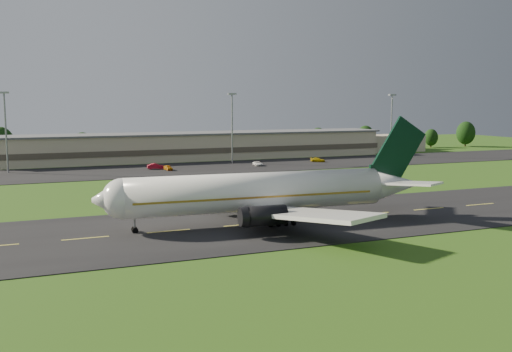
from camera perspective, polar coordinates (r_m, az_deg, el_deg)
name	(u,v)px	position (r m, az deg, el deg)	size (l,w,h in m)	color
ground	(373,214)	(92.62, 11.59, -3.77)	(360.00, 360.00, 0.00)	#234B12
taxiway	(373,214)	(92.61, 11.59, -3.74)	(220.00, 30.00, 0.10)	black
apron	(225,167)	(156.94, -3.12, 0.91)	(260.00, 30.00, 0.10)	black
airliner	(262,192)	(82.80, 0.61, -1.66)	(51.30, 42.10, 15.57)	white
terminal	(219,146)	(181.43, -3.70, 3.03)	(145.00, 16.00, 8.40)	#BFB392
light_mast_west	(5,122)	(155.62, -23.77, 4.93)	(2.40, 1.20, 20.35)	gray
light_mast_centre	(232,120)	(165.23, -2.41, 5.65)	(2.40, 1.20, 20.35)	gray
light_mast_east	(392,118)	(190.93, 13.40, 5.69)	(2.40, 1.20, 20.35)	gray
tree_line	(263,139)	(197.75, 0.75, 3.72)	(193.98, 9.77, 10.64)	black
service_vehicle_a	(168,168)	(150.43, -8.77, 0.83)	(1.57, 3.91, 1.33)	#C0720B
service_vehicle_b	(156,166)	(153.33, -9.98, 0.96)	(1.60, 4.60, 1.52)	maroon
service_vehicle_c	(258,163)	(159.47, 0.18, 1.26)	(2.04, 4.42, 1.23)	white
service_vehicle_d	(318,160)	(170.51, 6.20, 1.62)	(1.77, 4.35, 1.26)	gold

